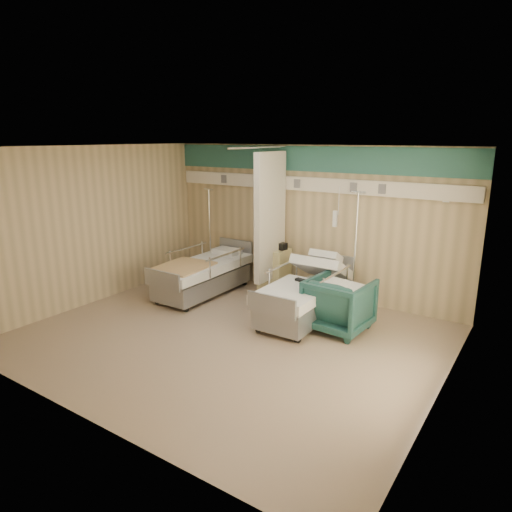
# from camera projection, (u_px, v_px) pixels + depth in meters

# --- Properties ---
(ground) EXTENTS (6.00, 5.00, 0.00)m
(ground) POSITION_uv_depth(u_px,v_px,m) (229.00, 337.00, 6.89)
(ground) COLOR #9E886D
(ground) RESTS_ON ground
(room_walls) EXTENTS (6.04, 5.04, 2.82)m
(room_walls) POSITION_uv_depth(u_px,v_px,m) (236.00, 213.00, 6.64)
(room_walls) COLOR tan
(room_walls) RESTS_ON ground
(bed_right) EXTENTS (1.00, 2.16, 0.63)m
(bed_right) POSITION_uv_depth(u_px,v_px,m) (305.00, 300.00, 7.54)
(bed_right) COLOR white
(bed_right) RESTS_ON ground
(bed_left) EXTENTS (1.00, 2.16, 0.63)m
(bed_left) POSITION_uv_depth(u_px,v_px,m) (203.00, 278.00, 8.72)
(bed_left) COLOR white
(bed_left) RESTS_ON ground
(bedside_cabinet) EXTENTS (0.50, 0.48, 0.85)m
(bedside_cabinet) POSITION_uv_depth(u_px,v_px,m) (274.00, 270.00, 8.85)
(bedside_cabinet) COLOR #D2C683
(bedside_cabinet) RESTS_ON ground
(visitor_armchair) EXTENTS (0.96, 0.99, 0.84)m
(visitor_armchair) POSITION_uv_depth(u_px,v_px,m) (339.00, 304.00, 7.07)
(visitor_armchair) COLOR #1C4743
(visitor_armchair) RESTS_ON ground
(waffle_blanket) EXTENTS (0.76, 0.70, 0.07)m
(waffle_blanket) POSITION_uv_depth(u_px,v_px,m) (341.00, 276.00, 6.94)
(waffle_blanket) COLOR white
(waffle_blanket) RESTS_ON visitor_armchair
(iv_stand_right) EXTENTS (0.37, 0.37, 2.07)m
(iv_stand_right) POSITION_uv_depth(u_px,v_px,m) (353.00, 286.00, 7.91)
(iv_stand_right) COLOR silver
(iv_stand_right) RESTS_ON ground
(iv_stand_left) EXTENTS (0.34, 0.34, 1.92)m
(iv_stand_left) POSITION_uv_depth(u_px,v_px,m) (211.00, 261.00, 9.62)
(iv_stand_left) COLOR silver
(iv_stand_left) RESTS_ON ground
(call_remote) EXTENTS (0.21, 0.12, 0.04)m
(call_remote) POSITION_uv_depth(u_px,v_px,m) (301.00, 280.00, 7.50)
(call_remote) COLOR black
(call_remote) RESTS_ON bed_right
(tan_blanket) EXTENTS (0.91, 1.10, 0.04)m
(tan_blanket) POSITION_uv_depth(u_px,v_px,m) (183.00, 267.00, 8.30)
(tan_blanket) COLOR tan
(tan_blanket) RESTS_ON bed_left
(toiletry_bag) EXTENTS (0.27, 0.20, 0.13)m
(toiletry_bag) POSITION_uv_depth(u_px,v_px,m) (280.00, 246.00, 8.71)
(toiletry_bag) COLOR black
(toiletry_bag) RESTS_ON bedside_cabinet
(white_cup) EXTENTS (0.09, 0.09, 0.12)m
(white_cup) POSITION_uv_depth(u_px,v_px,m) (272.00, 246.00, 8.74)
(white_cup) COLOR white
(white_cup) RESTS_ON bedside_cabinet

